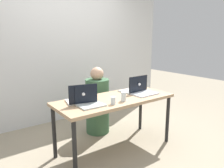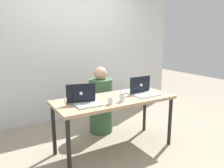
{
  "view_description": "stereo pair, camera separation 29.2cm",
  "coord_description": "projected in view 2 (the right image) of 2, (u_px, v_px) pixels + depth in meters",
  "views": [
    {
      "loc": [
        -1.7,
        -2.23,
        1.55
      ],
      "look_at": [
        0.0,
        0.07,
        0.92
      ],
      "focal_mm": 35.0,
      "sensor_mm": 36.0,
      "label": 1
    },
    {
      "loc": [
        -1.46,
        -2.39,
        1.55
      ],
      "look_at": [
        0.0,
        0.07,
        0.92
      ],
      "focal_mm": 35.0,
      "sensor_mm": 36.0,
      "label": 2
    }
  ],
  "objects": [
    {
      "name": "laptop_back_left",
      "position": [
        80.0,
        98.0,
        2.73
      ],
      "size": [
        0.4,
        0.34,
        0.25
      ],
      "rotation": [
        0.0,
        0.0,
        2.9
      ],
      "color": "silver",
      "rests_on": "desk"
    },
    {
      "name": "desk",
      "position": [
        115.0,
        103.0,
        2.92
      ],
      "size": [
        1.61,
        0.67,
        0.74
      ],
      "color": "tan",
      "rests_on": "ground"
    },
    {
      "name": "laptop_back_right",
      "position": [
        136.0,
        89.0,
        3.19
      ],
      "size": [
        0.37,
        0.3,
        0.24
      ],
      "rotation": [
        0.0,
        0.0,
        3.22
      ],
      "color": "#ADB6B3",
      "rests_on": "desk"
    },
    {
      "name": "ground_plane",
      "position": [
        114.0,
        149.0,
        3.06
      ],
      "size": [
        12.0,
        12.0,
        0.0
      ],
      "primitive_type": "plane",
      "color": "gray"
    },
    {
      "name": "person_at_center",
      "position": [
        101.0,
        104.0,
        3.54
      ],
      "size": [
        0.41,
        0.41,
        1.08
      ],
      "rotation": [
        0.0,
        0.0,
        3.04
      ],
      "color": "#395F3F",
      "rests_on": "ground"
    },
    {
      "name": "laptop_front_right",
      "position": [
        144.0,
        91.0,
        3.08
      ],
      "size": [
        0.36,
        0.29,
        0.24
      ],
      "rotation": [
        0.0,
        0.0,
        0.02
      ],
      "color": "silver",
      "rests_on": "desk"
    },
    {
      "name": "water_glass_left",
      "position": [
        110.0,
        101.0,
        2.63
      ],
      "size": [
        0.06,
        0.06,
        0.09
      ],
      "color": "silver",
      "rests_on": "desk"
    },
    {
      "name": "water_glass_center",
      "position": [
        122.0,
        98.0,
        2.74
      ],
      "size": [
        0.07,
        0.07,
        0.12
      ],
      "color": "silver",
      "rests_on": "desk"
    },
    {
      "name": "laptop_front_left",
      "position": [
        87.0,
        100.0,
        2.63
      ],
      "size": [
        0.31,
        0.27,
        0.23
      ],
      "rotation": [
        0.0,
        0.0,
        -0.03
      ],
      "color": "silver",
      "rests_on": "desk"
    },
    {
      "name": "back_wall",
      "position": [
        72.0,
        51.0,
        4.08
      ],
      "size": [
        4.5,
        0.1,
        2.54
      ],
      "primitive_type": "cube",
      "color": "silver",
      "rests_on": "ground"
    }
  ]
}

